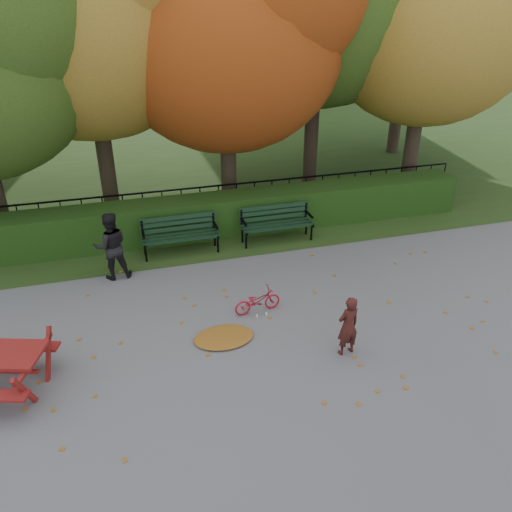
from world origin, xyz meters
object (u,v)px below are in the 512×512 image
object	(u,v)px
bench_left	(180,232)
bench_right	(276,221)
adult	(111,246)
bicycle	(257,301)
tree_c	(240,26)
child	(348,326)
tree_e	(447,12)

from	to	relation	value
bench_left	bench_right	distance (m)	2.40
adult	bicycle	bearing A→B (deg)	135.73
bench_right	adult	distance (m)	4.06
bench_left	bench_right	size ratio (longest dim) A/B	1.00
adult	bench_left	bearing A→B (deg)	-157.57
tree_c	bench_right	world-z (taller)	tree_c
tree_c	adult	distance (m)	6.30
bench_left	child	distance (m)	5.09
bench_right	bicycle	xyz separation A→B (m)	(-1.35, -2.97, -0.27)
tree_e	bicycle	bearing A→B (deg)	-143.35
tree_c	bicycle	distance (m)	7.04
tree_c	bench_left	bearing A→B (deg)	-133.36
bench_right	tree_e	bearing A→B (deg)	20.87
tree_e	bench_left	distance (m)	9.29
bench_left	adult	world-z (taller)	adult
tree_c	tree_e	world-z (taller)	tree_e
bicycle	tree_c	bearing A→B (deg)	-19.05
bicycle	child	bearing A→B (deg)	-153.08
adult	bicycle	distance (m)	3.44
tree_c	bench_right	size ratio (longest dim) A/B	4.44
tree_e	child	size ratio (longest dim) A/B	7.28
child	adult	world-z (taller)	adult
adult	bench_right	bearing A→B (deg)	-173.18
tree_c	bench_left	xyz separation A→B (m)	(-2.13, -2.26, -4.30)
tree_e	child	world-z (taller)	tree_e
tree_c	bench_left	distance (m)	5.31
bench_right	child	distance (m)	4.61
child	bicycle	size ratio (longest dim) A/B	1.19
child	bicycle	xyz separation A→B (m)	(-1.11, 1.63, -0.31)
tree_e	adult	distance (m)	10.73
tree_e	bench_left	size ratio (longest dim) A/B	4.53
bench_left	bicycle	bearing A→B (deg)	-70.61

